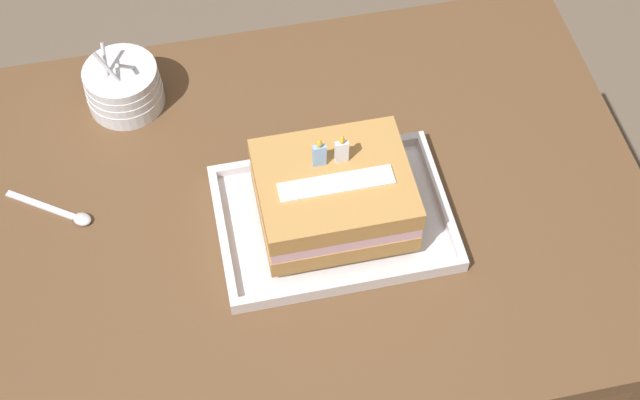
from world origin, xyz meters
TOP-DOWN VIEW (x-y plane):
  - ground_plane at (0.00, 0.00)m, footprint 8.00×8.00m
  - dining_table at (0.00, 0.00)m, footprint 0.99×0.71m
  - foil_tray at (0.03, -0.04)m, footprint 0.33×0.23m
  - birthday_cake at (0.03, -0.04)m, footprint 0.21×0.17m
  - bowl_stack at (-0.24, 0.24)m, footprint 0.12×0.12m
  - serving_spoon_near_tray at (-0.34, 0.05)m, footprint 0.12×0.09m

SIDE VIEW (x-z plane):
  - ground_plane at x=0.00m, z-range 0.00..0.00m
  - dining_table at x=0.00m, z-range 0.25..1.01m
  - serving_spoon_near_tray at x=-0.34m, z-range 0.76..0.77m
  - foil_tray at x=0.03m, z-range 0.75..0.78m
  - bowl_stack at x=-0.24m, z-range 0.73..0.85m
  - birthday_cake at x=0.03m, z-range 0.76..0.89m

